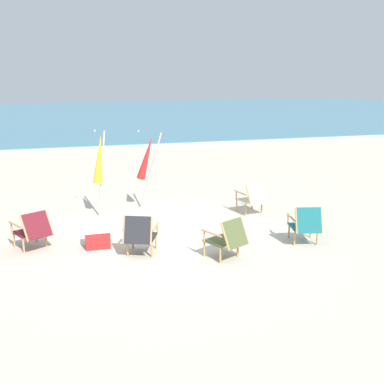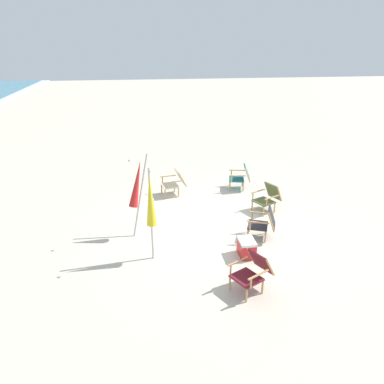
% 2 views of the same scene
% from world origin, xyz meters
% --- Properties ---
extents(ground_plane, '(80.00, 80.00, 0.00)m').
position_xyz_m(ground_plane, '(0.00, 0.00, 0.00)').
color(ground_plane, beige).
extents(sea, '(80.00, 40.00, 0.10)m').
position_xyz_m(sea, '(0.00, 33.19, 0.05)').
color(sea, teal).
rests_on(sea, ground).
extents(surf_band, '(80.00, 1.10, 0.06)m').
position_xyz_m(surf_band, '(0.00, 12.89, 0.03)').
color(surf_band, white).
rests_on(surf_band, ground).
extents(beach_chair_mid_center, '(0.87, 0.94, 0.78)m').
position_xyz_m(beach_chair_mid_center, '(-2.70, 0.09, 0.42)').
color(beach_chair_mid_center, maroon).
rests_on(beach_chair_mid_center, ground).
extents(beach_chair_front_right, '(0.71, 0.80, 0.81)m').
position_xyz_m(beach_chair_front_right, '(2.61, -1.12, 0.43)').
color(beach_chair_front_right, '#196066').
rests_on(beach_chair_front_right, ground).
extents(beach_chair_back_right, '(0.78, 0.84, 0.82)m').
position_xyz_m(beach_chair_back_right, '(-0.72, -0.79, 0.43)').
color(beach_chair_back_right, '#28282D').
rests_on(beach_chair_back_right, ground).
extents(beach_chair_back_left, '(0.69, 0.83, 0.79)m').
position_xyz_m(beach_chair_back_left, '(2.42, 1.10, 0.42)').
color(beach_chair_back_left, beige).
rests_on(beach_chair_back_left, ground).
extents(beach_chair_front_left, '(0.83, 0.90, 0.80)m').
position_xyz_m(beach_chair_front_left, '(0.81, -1.42, 0.43)').
color(beach_chair_front_left, '#515B33').
rests_on(beach_chair_front_left, ground).
extents(umbrella_furled_yellow, '(0.35, 0.23, 2.12)m').
position_xyz_m(umbrella_furled_yellow, '(-1.21, 1.98, 1.39)').
color(umbrella_furled_yellow, '#B7B2A8').
rests_on(umbrella_furled_yellow, ground).
extents(umbrella_furled_red, '(0.65, 0.59, 2.03)m').
position_xyz_m(umbrella_furled_red, '(-0.01, 2.27, 1.33)').
color(umbrella_furled_red, '#B7B2A8').
rests_on(umbrella_furled_red, ground).
extents(cooler_box, '(0.49, 0.35, 0.40)m').
position_xyz_m(cooler_box, '(-1.48, -0.14, 0.20)').
color(cooler_box, red).
rests_on(cooler_box, ground).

